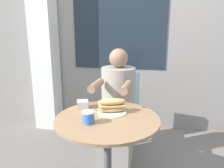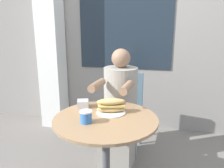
{
  "view_description": "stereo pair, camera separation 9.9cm",
  "coord_description": "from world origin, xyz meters",
  "views": [
    {
      "loc": [
        0.27,
        -1.45,
        1.36
      ],
      "look_at": [
        0.0,
        0.21,
        0.93
      ],
      "focal_mm": 35.0,
      "sensor_mm": 36.0,
      "label": 1
    },
    {
      "loc": [
        0.37,
        -1.43,
        1.36
      ],
      "look_at": [
        0.0,
        0.21,
        0.93
      ],
      "focal_mm": 35.0,
      "sensor_mm": 36.0,
      "label": 2
    }
  ],
  "objects": [
    {
      "name": "napkin_box",
      "position": [
        -0.23,
        0.17,
        0.76
      ],
      "size": [
        0.11,
        0.11,
        0.06
      ],
      "rotation": [
        0.0,
        0.0,
        0.33
      ],
      "color": "silver",
      "rests_on": "cafe_table"
    },
    {
      "name": "diner_chair",
      "position": [
        0.01,
        0.91,
        0.52
      ],
      "size": [
        0.41,
        0.41,
        0.87
      ],
      "rotation": [
        0.0,
        0.0,
        3.06
      ],
      "color": "slate",
      "rests_on": "ground_plane"
    },
    {
      "name": "storefront_wall",
      "position": [
        -0.0,
        1.5,
        1.4
      ],
      "size": [
        8.0,
        0.09,
        2.8
      ],
      "color": "gray",
      "rests_on": "ground_plane"
    },
    {
      "name": "sandwich_on_plate",
      "position": [
        0.02,
        0.1,
        0.78
      ],
      "size": [
        0.23,
        0.23,
        0.11
      ],
      "rotation": [
        0.0,
        0.0,
        0.32
      ],
      "color": "white",
      "rests_on": "cafe_table"
    },
    {
      "name": "cafe_table",
      "position": [
        0.0,
        0.0,
        0.54
      ],
      "size": [
        0.76,
        0.76,
        0.73
      ],
      "color": "#997551",
      "rests_on": "ground_plane"
    },
    {
      "name": "seated_diner",
      "position": [
        -0.0,
        0.56,
        0.51
      ],
      "size": [
        0.37,
        0.6,
        1.18
      ],
      "rotation": [
        0.0,
        0.0,
        3.06
      ],
      "color": "gray",
      "rests_on": "ground_plane"
    },
    {
      "name": "lattice_pillar",
      "position": [
        -1.09,
        1.29,
        1.2
      ],
      "size": [
        0.29,
        0.29,
        2.4
      ],
      "color": "silver",
      "rests_on": "ground_plane"
    },
    {
      "name": "drink_cup",
      "position": [
        -0.11,
        -0.11,
        0.77
      ],
      "size": [
        0.09,
        0.09,
        0.09
      ],
      "color": "#336BB7",
      "rests_on": "cafe_table"
    }
  ]
}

